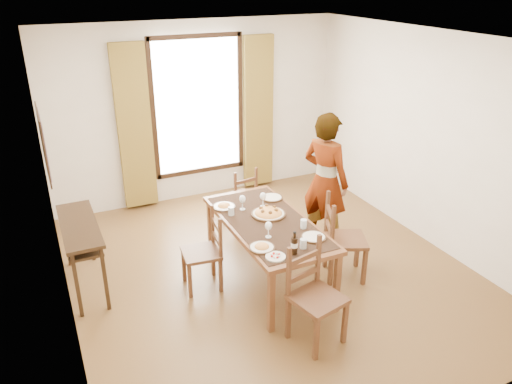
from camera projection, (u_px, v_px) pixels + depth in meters
name	position (u px, v px, depth m)	size (l,w,h in m)	color
ground	(269.00, 270.00, 6.04)	(5.00, 5.00, 0.00)	#523119
room_shell	(265.00, 146.00, 5.51)	(4.60, 5.10, 2.74)	silver
console_table	(80.00, 233.00, 5.48)	(0.38, 1.20, 0.80)	black
dining_table	(268.00, 226.00, 5.61)	(0.88, 1.85, 0.76)	brown
chair_west	(204.00, 253.00, 5.58)	(0.45, 0.45, 0.92)	#4F271A
chair_north	(241.00, 198.00, 6.97)	(0.44, 0.44, 0.88)	#4F271A
chair_south	(315.00, 298.00, 4.75)	(0.54, 0.54, 1.02)	#4F271A
chair_east	(343.00, 241.00, 5.75)	(0.59, 0.59, 1.01)	#4F271A
man	(325.00, 181.00, 6.28)	(0.65, 0.77, 1.78)	gray
plate_sw	(262.00, 246.00, 5.02)	(0.27, 0.27, 0.05)	silver
plate_se	(314.00, 236.00, 5.22)	(0.27, 0.27, 0.05)	silver
plate_nw	(224.00, 205.00, 5.89)	(0.27, 0.27, 0.05)	silver
plate_ne	(272.00, 196.00, 6.12)	(0.27, 0.27, 0.05)	silver
pasta_platter	(268.00, 211.00, 5.70)	(0.40, 0.40, 0.10)	#BE6B18
caprese_plate	(276.00, 256.00, 4.87)	(0.20, 0.20, 0.04)	silver
wine_glass_a	(268.00, 230.00, 5.21)	(0.08, 0.08, 0.18)	white
wine_glass_b	(263.00, 200.00, 5.89)	(0.08, 0.08, 0.18)	white
wine_glass_c	(242.00, 202.00, 5.82)	(0.08, 0.08, 0.18)	white
tumbler_a	(304.00, 224.00, 5.41)	(0.07, 0.07, 0.10)	silver
tumbler_b	(231.00, 211.00, 5.70)	(0.07, 0.07, 0.10)	silver
tumbler_c	(303.00, 244.00, 5.02)	(0.07, 0.07, 0.10)	silver
wine_bottle	(294.00, 243.00, 4.89)	(0.07, 0.07, 0.25)	black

